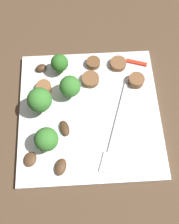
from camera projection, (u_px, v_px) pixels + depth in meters
name	position (u px, v px, depth m)	size (l,w,h in m)	color
ground_plane	(90.00, 114.00, 0.47)	(1.40, 1.40, 0.00)	#4C3826
plate	(90.00, 113.00, 0.47)	(0.26, 0.26, 0.01)	white
fork	(115.00, 131.00, 0.44)	(0.17, 0.07, 0.00)	silver
broccoli_floret_0	(46.00, 139.00, 0.41)	(0.04, 0.04, 0.05)	#408630
broccoli_floret_1	(70.00, 86.00, 0.45)	(0.04, 0.04, 0.05)	#408630
broccoli_floret_2	(40.00, 100.00, 0.43)	(0.04, 0.04, 0.06)	#408630
broccoli_floret_3	(60.00, 63.00, 0.47)	(0.03, 0.03, 0.05)	#347525
sausage_slice_0	(44.00, 87.00, 0.47)	(0.03, 0.03, 0.01)	brown
sausage_slice_1	(136.00, 80.00, 0.48)	(0.03, 0.03, 0.02)	brown
sausage_slice_2	(118.00, 64.00, 0.49)	(0.03, 0.03, 0.01)	brown
sausage_slice_3	(90.00, 79.00, 0.48)	(0.03, 0.03, 0.01)	brown
sausage_slice_4	(93.00, 63.00, 0.49)	(0.03, 0.03, 0.01)	brown
mushroom_0	(61.00, 167.00, 0.42)	(0.03, 0.02, 0.01)	#4C331E
mushroom_1	(30.00, 159.00, 0.42)	(0.03, 0.02, 0.01)	#4C331E
mushroom_2	(41.00, 68.00, 0.49)	(0.02, 0.02, 0.01)	#422B19
mushroom_3	(65.00, 128.00, 0.44)	(0.03, 0.02, 0.01)	#422B19
pepper_strip_1	(136.00, 63.00, 0.50)	(0.04, 0.01, 0.00)	red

